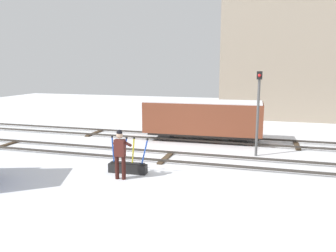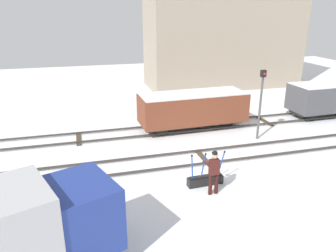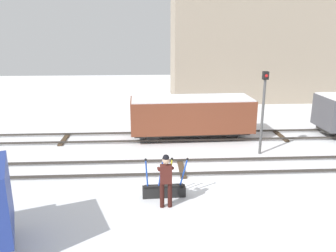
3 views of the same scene
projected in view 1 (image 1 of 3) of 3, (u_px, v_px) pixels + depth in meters
ground_plane at (166, 159)px, 15.20m from camera, size 60.00×60.00×0.00m
track_main_line at (166, 156)px, 15.18m from camera, size 44.00×1.94×0.18m
track_siding_near at (187, 138)px, 19.17m from camera, size 44.00×1.94×0.18m
switch_lever_frame at (128, 167)px, 13.17m from camera, size 1.63×0.42×1.45m
rail_worker at (120, 151)px, 12.32m from camera, size 0.55×0.70×1.86m
signal_post at (258, 105)px, 15.29m from camera, size 0.24×0.32×3.89m
apartment_building at (314, 44)px, 26.30m from camera, size 14.19×5.50×11.68m
freight_car_back_track at (203, 118)px, 18.72m from camera, size 6.47×2.47×2.23m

